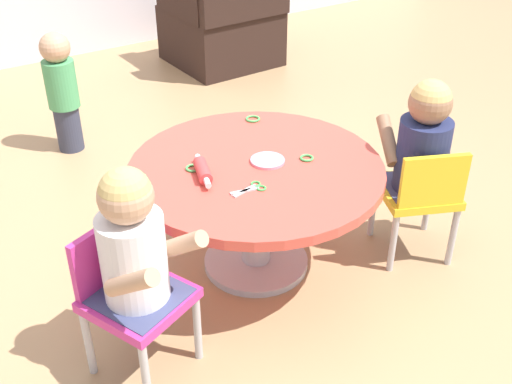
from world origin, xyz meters
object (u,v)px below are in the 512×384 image
armchair_dark (225,23)px  craft_scissors (252,188)px  child_chair_right (420,194)px  seated_child_right (424,141)px  craft_table (256,187)px  child_chair_left (131,294)px  rolling_pin (203,171)px  seated_child_left (133,242)px  toddler_standing (62,89)px

armchair_dark → craft_scissors: armchair_dark is taller
child_chair_right → seated_child_right: size_ratio=1.05×
seated_child_right → craft_scissors: 0.74m
craft_table → child_chair_left: bearing=-160.4°
child_chair_left → armchair_dark: armchair_dark is taller
child_chair_left → armchair_dark: 2.96m
seated_child_right → rolling_pin: seated_child_right is taller
rolling_pin → craft_scissors: (0.11, -0.18, -0.02)m
craft_scissors → seated_child_right: bearing=-10.3°
seated_child_left → armchair_dark: size_ratio=0.60×
seated_child_right → toddler_standing: size_ratio=0.76×
child_chair_left → toddler_standing: toddler_standing is taller
child_chair_right → seated_child_right: seated_child_right is taller
armchair_dark → toddler_standing: bearing=-154.2°
child_chair_right → seated_child_right: (0.02, 0.04, 0.23)m
toddler_standing → armchair_dark: bearing=25.8°
toddler_standing → seated_child_left: bearing=-100.7°
seated_child_left → seated_child_right: (1.25, -0.00, 0.00)m
seated_child_left → toddler_standing: size_ratio=0.76×
seated_child_right → armchair_dark: bearing=78.2°
armchair_dark → rolling_pin: size_ratio=3.78×
child_chair_right → rolling_pin: size_ratio=2.38×
child_chair_left → child_chair_right: 1.25m
child_chair_left → seated_child_left: (0.02, -0.04, 0.23)m
child_chair_left → rolling_pin: (0.43, 0.27, 0.20)m
seated_child_left → toddler_standing: seated_child_left is taller
child_chair_left → toddler_standing: size_ratio=0.80×
seated_child_left → toddler_standing: 1.76m
seated_child_right → child_chair_left: bearing=178.2°
child_chair_left → craft_table: bearing=19.6°
toddler_standing → seated_child_right: bearing=-61.7°
child_chair_right → rolling_pin: child_chair_right is taller
craft_scissors → armchair_dark: bearing=61.6°
armchair_dark → toddler_standing: (-1.43, -0.69, 0.05)m
seated_child_left → child_chair_right: (1.23, -0.04, -0.23)m
seated_child_left → seated_child_right: bearing=-0.1°
seated_child_right → armchair_dark: (0.50, 2.42, -0.22)m
child_chair_left → craft_scissors: 0.57m
craft_table → seated_child_left: (-0.63, -0.27, 0.15)m
child_chair_left → toddler_standing: 1.72m
craft_table → child_chair_right: (0.61, -0.31, -0.08)m
craft_scissors → toddler_standing: bearing=97.1°
craft_table → seated_child_left: 0.70m
toddler_standing → craft_scissors: bearing=-82.9°
armchair_dark → toddler_standing: armchair_dark is taller
craft_table → child_chair_left: size_ratio=1.87×
rolling_pin → craft_scissors: rolling_pin is taller
craft_table → craft_scissors: bearing=-127.5°
child_chair_right → armchair_dark: bearing=78.0°
child_chair_left → seated_child_left: seated_child_left is taller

